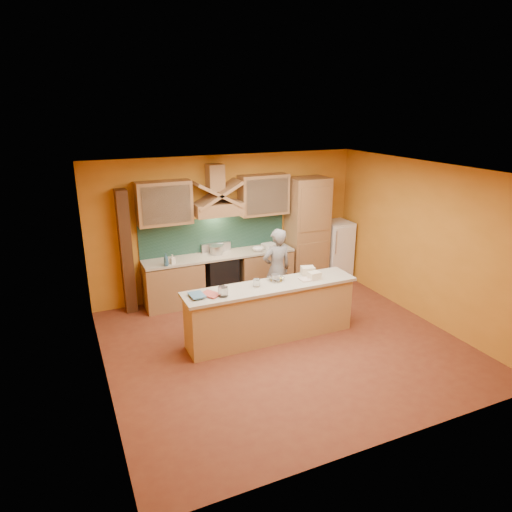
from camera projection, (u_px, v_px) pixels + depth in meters
name	position (u px, v px, depth m)	size (l,w,h in m)	color
floor	(284.00, 344.00, 7.42)	(5.50, 5.00, 0.01)	brown
ceiling	(288.00, 171.00, 6.53)	(5.50, 5.00, 0.01)	white
wall_back	(228.00, 225.00, 9.14)	(5.50, 0.02, 2.80)	orange
wall_front	(395.00, 335.00, 4.80)	(5.50, 0.02, 2.80)	orange
wall_left	(97.00, 291.00, 5.92)	(0.02, 5.00, 2.80)	orange
wall_right	(424.00, 242.00, 8.03)	(0.02, 5.00, 2.80)	orange
base_cabinet_left	(173.00, 285.00, 8.71)	(1.10, 0.60, 0.86)	#9D7148
base_cabinet_right	(264.00, 271.00, 9.44)	(1.10, 0.60, 0.86)	#9D7148
counter_top	(220.00, 255.00, 8.93)	(3.00, 0.62, 0.04)	#B6AD9A
stove	(220.00, 277.00, 9.07)	(0.60, 0.58, 0.90)	black
backsplash	(215.00, 234.00, 9.06)	(3.00, 0.03, 0.70)	#1B3C33
range_hood	(218.00, 209.00, 8.68)	(0.92, 0.50, 0.24)	#9D7148
hood_chimney	(215.00, 177.00, 8.58)	(0.30, 0.30, 0.50)	#9D7148
upper_cabinet_left	(164.00, 203.00, 8.30)	(1.00, 0.35, 0.80)	#9D7148
upper_cabinet_right	(264.00, 195.00, 9.07)	(1.00, 0.35, 0.80)	#9D7148
pantry_column	(307.00, 232.00, 9.59)	(0.80, 0.60, 2.30)	#9D7148
fridge	(336.00, 250.00, 10.04)	(0.58, 0.60, 1.30)	white
trim_column_left	(126.00, 252.00, 8.30)	(0.20, 0.30, 2.30)	#472816
island_body	(271.00, 313.00, 7.50)	(2.80, 0.55, 0.88)	tan
island_top	(271.00, 286.00, 7.35)	(2.90, 0.62, 0.05)	#B6AD9A
person	(277.00, 270.00, 8.48)	(0.57, 0.38, 1.57)	gray
pot_large	(216.00, 251.00, 8.91)	(0.23, 0.23, 0.18)	silver
pot_small	(219.00, 249.00, 9.05)	(0.19, 0.19, 0.16)	silver
soap_bottle_a	(172.00, 259.00, 8.36)	(0.08, 0.08, 0.18)	white
soap_bottle_b	(166.00, 260.00, 8.25)	(0.09, 0.09, 0.23)	#2E5A7E
bowl_back	(258.00, 249.00, 9.10)	(0.23, 0.23, 0.07)	white
dish_rack	(269.00, 246.00, 9.30)	(0.26, 0.20, 0.09)	silver
book_lower	(206.00, 297.00, 6.85)	(0.22, 0.29, 0.03)	#C04D44
book_upper	(190.00, 296.00, 6.82)	(0.21, 0.29, 0.02)	teal
jar_large	(223.00, 292.00, 6.89)	(0.15, 0.15, 0.15)	silver
jar_small	(257.00, 283.00, 7.26)	(0.11, 0.11, 0.12)	white
kitchen_scale	(275.00, 278.00, 7.48)	(0.12, 0.12, 0.10)	silver
mixing_bowl	(276.00, 279.00, 7.52)	(0.25, 0.25, 0.06)	white
cloth	(308.00, 279.00, 7.57)	(0.27, 0.20, 0.02)	beige
grocery_bag_a	(308.00, 271.00, 7.76)	(0.22, 0.17, 0.14)	beige
grocery_bag_b	(314.00, 275.00, 7.58)	(0.19, 0.15, 0.12)	beige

